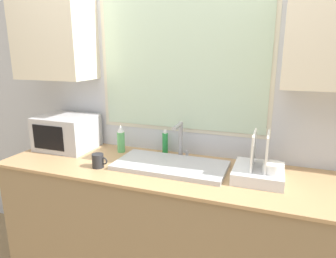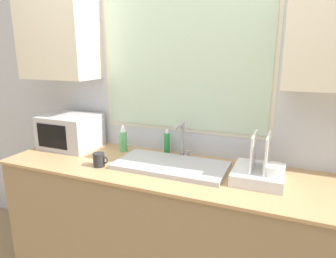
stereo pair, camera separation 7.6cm
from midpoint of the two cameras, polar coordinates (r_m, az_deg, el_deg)
The scene contains 9 objects.
countertop at distance 2.25m, azimuth -1.55°, elevation -18.45°, with size 2.31×0.69×0.93m.
wall_back at distance 2.21m, azimuth 1.42°, elevation 7.39°, with size 6.00×0.38×2.60m.
sink_basin at distance 2.03m, azimuth -0.60°, elevation -6.94°, with size 0.75×0.37×0.03m.
faucet at distance 2.16m, azimuth 1.35°, elevation -1.64°, with size 0.08×0.17×0.27m.
microwave at distance 2.54m, azimuth -19.50°, elevation -0.60°, with size 0.42×0.36×0.26m.
dish_rack at distance 1.91m, azimuth 16.01°, elevation -7.49°, with size 0.30×0.33×0.29m.
spray_bottle at distance 2.35m, azimuth -9.88°, elevation -1.91°, with size 0.06×0.06×0.21m.
soap_bottle at distance 2.28m, azimuth -1.51°, elevation -2.68°, with size 0.04×0.04×0.19m.
mug_near_sink at distance 2.08m, azimuth -14.19°, elevation -5.89°, with size 0.11×0.08×0.09m.
Camera 1 is at (0.67, -1.43, 1.69)m, focal length 32.00 mm.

